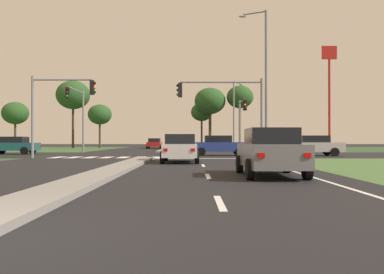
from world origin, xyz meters
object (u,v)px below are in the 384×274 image
at_px(car_grey_second, 272,152).
at_px(street_lamp_third, 236,111).
at_px(traffic_signal_near_left, 58,102).
at_px(treeline_fifth, 242,97).
at_px(traffic_signal_far_left, 80,108).
at_px(treeline_second, 75,95).
at_px(fastfood_pole_sign, 331,75).
at_px(street_lamp_second, 266,76).
at_px(traffic_signal_near_right, 230,102).
at_px(treeline_near, 17,113).
at_px(car_silver_sixth, 314,145).
at_px(car_white_near, 182,148).
at_px(car_red_third, 156,143).
at_px(treeline_third, 102,115).
at_px(car_blue_fourth, 221,145).
at_px(traffic_signal_far_right, 243,116).
at_px(car_teal_fifth, 15,145).
at_px(treeline_fourth, 203,112).
at_px(treeline_sixth, 212,101).

relative_size(car_grey_second, street_lamp_third, 0.52).
xyz_separation_m(traffic_signal_near_left, treeline_fifth, (16.38, 37.08, 4.04)).
xyz_separation_m(traffic_signal_far_left, treeline_second, (-8.24, 27.97, 4.16)).
height_order(fastfood_pole_sign, treeline_second, fastfood_pole_sign).
relative_size(street_lamp_second, treeline_fifth, 1.08).
bearing_deg(street_lamp_third, traffic_signal_near_left, -119.75).
height_order(traffic_signal_near_right, treeline_near, treeline_near).
distance_m(traffic_signal_near_right, treeline_fifth, 37.62).
bearing_deg(fastfood_pole_sign, traffic_signal_near_left, -137.08).
relative_size(car_silver_sixth, traffic_signal_near_left, 0.85).
bearing_deg(car_white_near, car_silver_sixth, 44.24).
xyz_separation_m(car_red_third, treeline_third, (-8.74, 4.25, 4.34)).
height_order(traffic_signal_near_left, fastfood_pole_sign, fastfood_pole_sign).
bearing_deg(car_blue_fourth, car_silver_sixth, 82.45).
bearing_deg(car_grey_second, treeline_fifth, 84.70).
relative_size(car_white_near, treeline_fifth, 0.48).
distance_m(car_grey_second, traffic_signal_far_right, 25.79).
bearing_deg(traffic_signal_far_left, car_teal_fifth, -149.53).
relative_size(fastfood_pole_sign, treeline_fifth, 1.33).
height_order(car_teal_fifth, traffic_signal_near_right, traffic_signal_near_right).
height_order(car_white_near, treeline_near, treeline_near).
xyz_separation_m(street_lamp_third, fastfood_pole_sign, (11.50, -1.08, 4.37)).
bearing_deg(car_grey_second, treeline_near, 119.98).
height_order(traffic_signal_far_right, treeline_third, treeline_third).
bearing_deg(treeline_second, street_lamp_second, -57.49).
height_order(car_teal_fifth, treeline_fifth, treeline_fifth).
height_order(car_grey_second, fastfood_pole_sign, fastfood_pole_sign).
bearing_deg(traffic_signal_near_right, car_grey_second, -89.32).
distance_m(car_white_near, traffic_signal_near_left, 10.28).
distance_m(fastfood_pole_sign, treeline_near, 46.67).
relative_size(car_white_near, traffic_signal_near_left, 0.84).
xyz_separation_m(car_teal_fifth, treeline_third, (1.29, 28.46, 4.33)).
bearing_deg(traffic_signal_far_left, treeline_fourth, 66.73).
bearing_deg(treeline_sixth, fastfood_pole_sign, -43.02).
relative_size(traffic_signal_far_right, treeline_fourth, 0.71).
distance_m(car_white_near, car_blue_fourth, 10.86).
xyz_separation_m(car_red_third, street_lamp_third, (10.67, -7.48, 4.08)).
height_order(traffic_signal_near_right, fastfood_pole_sign, fastfood_pole_sign).
height_order(car_teal_fifth, traffic_signal_far_left, traffic_signal_far_left).
bearing_deg(car_teal_fifth, treeline_fifth, -38.39).
relative_size(car_red_third, traffic_signal_far_right, 0.90).
height_order(car_teal_fifth, treeline_third, treeline_third).
height_order(traffic_signal_far_right, street_lamp_third, street_lamp_third).
xyz_separation_m(car_red_third, traffic_signal_near_left, (-3.69, -32.61, 2.99)).
xyz_separation_m(car_blue_fourth, street_lamp_third, (3.18, 19.77, 4.04)).
bearing_deg(traffic_signal_far_left, fastfood_pole_sign, 25.08).
distance_m(car_blue_fourth, treeline_sixth, 32.46).
xyz_separation_m(car_silver_sixth, traffic_signal_near_left, (-18.21, -4.42, 2.95)).
height_order(car_silver_sixth, treeline_fourth, treeline_fourth).
height_order(car_blue_fourth, traffic_signal_near_left, traffic_signal_near_left).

